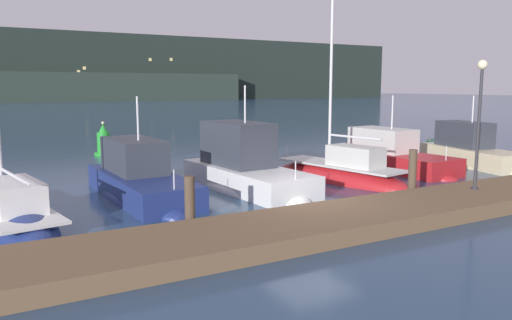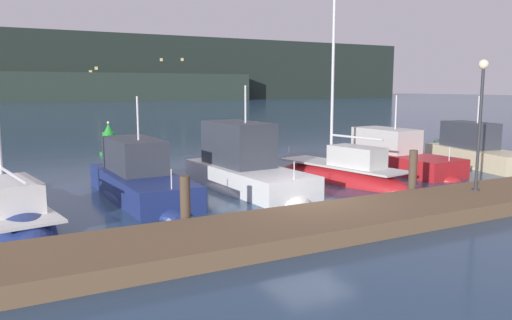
# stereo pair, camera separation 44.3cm
# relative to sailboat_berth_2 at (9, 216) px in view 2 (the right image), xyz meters

# --- Properties ---
(ground_plane) EXTENTS (400.00, 400.00, 0.00)m
(ground_plane) POSITION_rel_sailboat_berth_2_xyz_m (8.32, -3.29, -0.14)
(ground_plane) COLOR navy
(dock) EXTENTS (33.37, 2.80, 0.45)m
(dock) POSITION_rel_sailboat_berth_2_xyz_m (8.32, -5.19, 0.09)
(dock) COLOR brown
(dock) RESTS_ON ground
(mooring_pile_1) EXTENTS (0.28, 0.28, 1.55)m
(mooring_pile_1) POSITION_rel_sailboat_berth_2_xyz_m (4.19, -3.54, 0.64)
(mooring_pile_1) COLOR #4C3D2D
(mooring_pile_1) RESTS_ON ground
(mooring_pile_2) EXTENTS (0.28, 0.28, 1.75)m
(mooring_pile_2) POSITION_rel_sailboat_berth_2_xyz_m (12.45, -3.54, 0.74)
(mooring_pile_2) COLOR #4C3D2D
(mooring_pile_2) RESTS_ON ground
(sailboat_berth_2) EXTENTS (3.15, 7.32, 11.18)m
(sailboat_berth_2) POSITION_rel_sailboat_berth_2_xyz_m (0.00, 0.00, 0.00)
(sailboat_berth_2) COLOR navy
(sailboat_berth_2) RESTS_ON ground
(motorboat_berth_3) EXTENTS (2.60, 7.29, 4.23)m
(motorboat_berth_3) POSITION_rel_sailboat_berth_2_xyz_m (4.27, 1.36, 0.21)
(motorboat_berth_3) COLOR navy
(motorboat_berth_3) RESTS_ON ground
(motorboat_berth_4) EXTENTS (3.00, 7.27, 4.62)m
(motorboat_berth_4) POSITION_rel_sailboat_berth_2_xyz_m (8.27, 0.97, 0.32)
(motorboat_berth_4) COLOR white
(motorboat_berth_4) RESTS_ON ground
(sailboat_berth_5) EXTENTS (3.24, 7.17, 11.23)m
(sailboat_berth_5) POSITION_rel_sailboat_berth_2_xyz_m (12.50, 0.45, 0.04)
(sailboat_berth_5) COLOR red
(sailboat_berth_5) RESTS_ON ground
(motorboat_berth_6) EXTENTS (2.80, 7.09, 3.99)m
(motorboat_berth_6) POSITION_rel_sailboat_berth_2_xyz_m (16.40, 1.54, 0.23)
(motorboat_berth_6) COLOR red
(motorboat_berth_6) RESTS_ON ground
(motorboat_berth_7) EXTENTS (3.23, 6.68, 3.90)m
(motorboat_berth_7) POSITION_rel_sailboat_berth_2_xyz_m (20.83, 0.58, 0.31)
(motorboat_berth_7) COLOR beige
(motorboat_berth_7) RESTS_ON ground
(channel_buoy) EXTENTS (1.09, 1.09, 1.93)m
(channel_buoy) POSITION_rel_sailboat_berth_2_xyz_m (5.62, 13.27, 0.58)
(channel_buoy) COLOR green
(channel_buoy) RESTS_ON ground
(dock_lamppost) EXTENTS (0.32, 0.32, 4.32)m
(dock_lamppost) POSITION_rel_sailboat_berth_2_xyz_m (13.98, -4.90, 3.18)
(dock_lamppost) COLOR #2D2D33
(dock_lamppost) RESTS_ON dock
(hillside_backdrop) EXTENTS (240.00, 23.00, 18.14)m
(hillside_backdrop) POSITION_rel_sailboat_berth_2_xyz_m (6.49, 128.37, 8.22)
(hillside_backdrop) COLOR #1E2823
(hillside_backdrop) RESTS_ON ground
(rowboat_adrift) EXTENTS (3.04, 3.13, 0.56)m
(rowboat_adrift) POSITION_rel_sailboat_berth_2_xyz_m (27.06, 8.23, -0.13)
(rowboat_adrift) COLOR #195647
(rowboat_adrift) RESTS_ON ground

